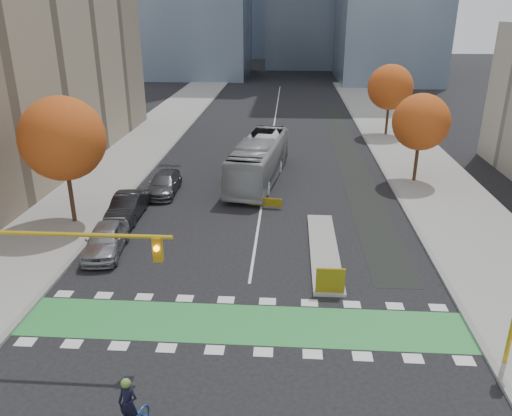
# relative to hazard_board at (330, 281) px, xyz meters

# --- Properties ---
(ground) EXTENTS (300.00, 300.00, 0.00)m
(ground) POSITION_rel_hazard_board_xyz_m (-4.00, -4.20, -0.80)
(ground) COLOR black
(ground) RESTS_ON ground
(sidewalk_west) EXTENTS (7.00, 120.00, 0.15)m
(sidewalk_west) POSITION_rel_hazard_board_xyz_m (-17.50, 15.80, -0.73)
(sidewalk_west) COLOR gray
(sidewalk_west) RESTS_ON ground
(sidewalk_east) EXTENTS (7.00, 120.00, 0.15)m
(sidewalk_east) POSITION_rel_hazard_board_xyz_m (9.50, 15.80, -0.73)
(sidewalk_east) COLOR gray
(sidewalk_east) RESTS_ON ground
(curb_west) EXTENTS (0.30, 120.00, 0.16)m
(curb_west) POSITION_rel_hazard_board_xyz_m (-14.00, 15.80, -0.73)
(curb_west) COLOR gray
(curb_west) RESTS_ON ground
(curb_east) EXTENTS (0.30, 120.00, 0.16)m
(curb_east) POSITION_rel_hazard_board_xyz_m (6.00, 15.80, -0.73)
(curb_east) COLOR gray
(curb_east) RESTS_ON ground
(bike_crossing) EXTENTS (20.00, 3.00, 0.01)m
(bike_crossing) POSITION_rel_hazard_board_xyz_m (-4.00, -2.70, -0.79)
(bike_crossing) COLOR #2E8C3F
(bike_crossing) RESTS_ON ground
(centre_line) EXTENTS (0.15, 70.00, 0.01)m
(centre_line) POSITION_rel_hazard_board_xyz_m (-4.00, 35.80, -0.80)
(centre_line) COLOR silver
(centre_line) RESTS_ON ground
(bike_lane_paint) EXTENTS (2.50, 50.00, 0.01)m
(bike_lane_paint) POSITION_rel_hazard_board_xyz_m (3.50, 25.80, -0.80)
(bike_lane_paint) COLOR black
(bike_lane_paint) RESTS_ON ground
(median_island) EXTENTS (1.60, 10.00, 0.16)m
(median_island) POSITION_rel_hazard_board_xyz_m (0.00, 4.80, -0.72)
(median_island) COLOR gray
(median_island) RESTS_ON ground
(hazard_board) EXTENTS (1.40, 0.12, 1.30)m
(hazard_board) POSITION_rel_hazard_board_xyz_m (0.00, 0.00, 0.00)
(hazard_board) COLOR yellow
(hazard_board) RESTS_ON median_island
(tree_west) EXTENTS (5.20, 5.20, 8.22)m
(tree_west) POSITION_rel_hazard_board_xyz_m (-16.00, 7.80, 4.82)
(tree_west) COLOR #332114
(tree_west) RESTS_ON ground
(tree_east_near) EXTENTS (4.40, 4.40, 7.08)m
(tree_east_near) POSITION_rel_hazard_board_xyz_m (8.00, 17.80, 4.06)
(tree_east_near) COLOR #332114
(tree_east_near) RESTS_ON ground
(tree_east_far) EXTENTS (4.80, 4.80, 7.65)m
(tree_east_far) POSITION_rel_hazard_board_xyz_m (8.50, 33.80, 4.44)
(tree_east_far) COLOR #332114
(tree_east_far) RESTS_ON ground
(traffic_signal_west) EXTENTS (8.53, 0.56, 5.20)m
(traffic_signal_west) POSITION_rel_hazard_board_xyz_m (-11.93, -4.71, 3.23)
(traffic_signal_west) COLOR #BF9914
(traffic_signal_west) RESTS_ON ground
(bus) EXTENTS (4.60, 12.81, 3.49)m
(bus) POSITION_rel_hazard_board_xyz_m (-4.54, 17.24, 0.95)
(bus) COLOR #A1A5A8
(bus) RESTS_ON ground
(parked_car_a) EXTENTS (2.49, 5.11, 1.68)m
(parked_car_a) POSITION_rel_hazard_board_xyz_m (-12.42, 3.74, 0.04)
(parked_car_a) COLOR #9A999F
(parked_car_a) RESTS_ON ground
(parked_car_b) EXTENTS (1.83, 5.02, 1.64)m
(parked_car_b) POSITION_rel_hazard_board_xyz_m (-12.75, 8.81, 0.02)
(parked_car_b) COLOR black
(parked_car_b) RESTS_ON ground
(parked_car_c) EXTENTS (2.24, 5.24, 1.50)m
(parked_car_c) POSITION_rel_hazard_board_xyz_m (-11.52, 13.81, -0.05)
(parked_car_c) COLOR #4A4A4E
(parked_car_c) RESTS_ON ground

